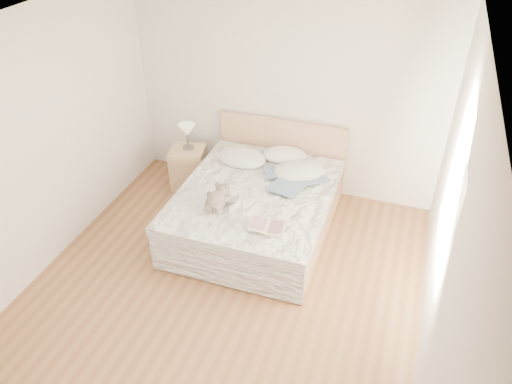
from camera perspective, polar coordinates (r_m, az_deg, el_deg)
floor at (r=5.36m, az=-3.98°, el=-11.50°), size 4.00×4.50×0.00m
ceiling at (r=3.91m, az=-5.61°, el=17.32°), size 4.00×4.50×0.00m
wall_back at (r=6.37m, az=3.35°, el=11.30°), size 4.00×0.02×2.70m
wall_left at (r=5.51m, az=-24.25°, el=4.30°), size 0.02×4.50×2.70m
wall_right at (r=4.24m, az=21.20°, el=-4.29°), size 0.02×4.50×2.70m
window at (r=4.43m, az=21.38°, el=-0.94°), size 0.02×1.30×1.10m
bed at (r=6.00m, az=0.21°, el=-1.71°), size 1.72×2.14×1.00m
nightstand at (r=6.87m, az=-7.70°, el=2.84°), size 0.52×0.48×0.56m
table_lamp at (r=6.64m, az=-7.90°, el=6.86°), size 0.26×0.26×0.34m
pillow_left at (r=6.32m, az=-1.61°, el=3.96°), size 0.69×0.52×0.19m
pillow_middle at (r=6.38m, az=3.28°, el=4.24°), size 0.62×0.49×0.17m
pillow_right at (r=6.06m, az=4.98°, el=2.40°), size 0.76×0.68×0.19m
blouse at (r=5.85m, az=3.91°, el=1.01°), size 0.68×0.70×0.02m
photo_book at (r=6.41m, az=-2.08°, el=4.31°), size 0.36×0.33×0.02m
childrens_book at (r=5.18m, az=1.29°, el=-3.92°), size 0.41×0.30×0.03m
teddy_bear at (r=5.46m, az=-4.64°, el=-1.47°), size 0.28×0.38×0.19m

